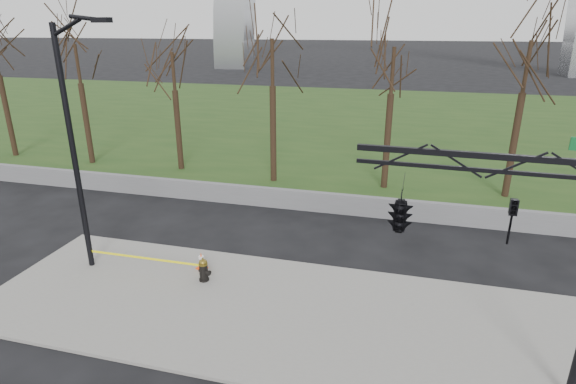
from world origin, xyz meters
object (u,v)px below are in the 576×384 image
(traffic_cone, at_px, (201,261))
(traffic_signal_mast, at_px, (437,215))
(fire_hydrant, at_px, (204,270))
(street_light, at_px, (76,135))

(traffic_cone, relative_size, traffic_signal_mast, 0.10)
(traffic_cone, xyz_separation_m, traffic_signal_mast, (7.14, -3.17, 3.75))
(fire_hydrant, distance_m, traffic_signal_mast, 8.06)
(street_light, relative_size, traffic_signal_mast, 1.37)
(traffic_signal_mast, bearing_deg, traffic_cone, 157.74)
(traffic_cone, distance_m, traffic_signal_mast, 8.67)
(traffic_cone, relative_size, street_light, 0.07)
(fire_hydrant, distance_m, traffic_cone, 0.81)
(traffic_cone, bearing_deg, traffic_signal_mast, -23.91)
(fire_hydrant, xyz_separation_m, traffic_signal_mast, (6.73, -2.47, 3.67))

